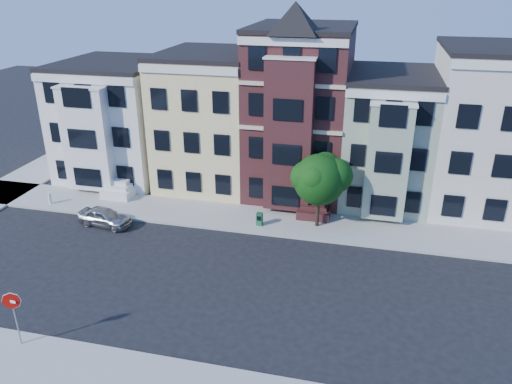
% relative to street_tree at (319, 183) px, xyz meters
% --- Properties ---
extents(ground, '(120.00, 120.00, 0.00)m').
position_rel_street_tree_xyz_m(ground, '(-2.34, -7.94, -3.22)').
color(ground, black).
extents(far_sidewalk, '(60.00, 4.00, 0.15)m').
position_rel_street_tree_xyz_m(far_sidewalk, '(-2.34, 0.06, -3.14)').
color(far_sidewalk, '#9E9B93').
rests_on(far_sidewalk, ground).
extents(house_white, '(8.00, 9.00, 9.00)m').
position_rel_street_tree_xyz_m(house_white, '(-17.34, 6.56, 1.28)').
color(house_white, white).
rests_on(house_white, ground).
extents(house_yellow, '(7.00, 9.00, 10.00)m').
position_rel_street_tree_xyz_m(house_yellow, '(-9.34, 6.56, 1.78)').
color(house_yellow, beige).
rests_on(house_yellow, ground).
extents(house_brown, '(7.00, 9.00, 12.00)m').
position_rel_street_tree_xyz_m(house_brown, '(-2.34, 6.56, 2.78)').
color(house_brown, '#3E1B1B').
rests_on(house_brown, ground).
extents(house_green, '(6.00, 9.00, 9.00)m').
position_rel_street_tree_xyz_m(house_green, '(4.16, 6.56, 1.28)').
color(house_green, gray).
rests_on(house_green, ground).
extents(house_cream, '(8.00, 9.00, 11.00)m').
position_rel_street_tree_xyz_m(house_cream, '(11.16, 6.56, 2.28)').
color(house_cream, silver).
rests_on(house_cream, ground).
extents(street_tree, '(5.83, 5.83, 6.14)m').
position_rel_street_tree_xyz_m(street_tree, '(0.00, 0.00, 0.00)').
color(street_tree, '#134610').
rests_on(street_tree, far_sidewalk).
extents(parked_car, '(3.85, 1.96, 1.26)m').
position_rel_street_tree_xyz_m(parked_car, '(-13.87, -2.97, -2.59)').
color(parked_car, '#9A9DA1').
rests_on(parked_car, ground).
extents(newspaper_box, '(0.43, 0.39, 0.87)m').
position_rel_street_tree_xyz_m(newspaper_box, '(-3.73, -0.81, -2.63)').
color(newspaper_box, '#1C5F32').
rests_on(newspaper_box, far_sidewalk).
extents(fire_hydrant, '(0.25, 0.25, 0.67)m').
position_rel_street_tree_xyz_m(fire_hydrant, '(-19.34, -1.03, -2.73)').
color(fire_hydrant, silver).
rests_on(fire_hydrant, far_sidewalk).
extents(stop_sign, '(0.86, 0.17, 3.10)m').
position_rel_street_tree_xyz_m(stop_sign, '(-11.60, -14.68, -1.52)').
color(stop_sign, '#B00C06').
rests_on(stop_sign, near_sidewalk).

